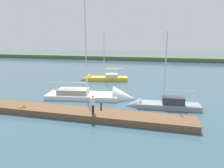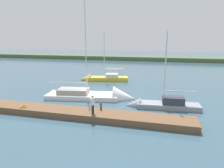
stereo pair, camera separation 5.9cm
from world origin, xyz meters
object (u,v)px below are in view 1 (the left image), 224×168
(sailboat_far_left, at_px, (100,97))
(person_on_dock, at_px, (93,103))
(life_ring_buoy, at_px, (24,107))
(mooring_post_near, at_px, (101,106))
(sailboat_mid_channel, at_px, (159,106))
(sailboat_far_right, at_px, (101,79))

(sailboat_far_left, xyz_separation_m, person_on_dock, (-1.29, 6.01, 1.29))
(life_ring_buoy, relative_size, person_on_dock, 0.41)
(sailboat_far_left, bearing_deg, mooring_post_near, -80.03)
(life_ring_buoy, bearing_deg, sailboat_mid_channel, -159.35)
(sailboat_far_right, xyz_separation_m, sailboat_mid_channel, (-9.52, 11.28, -0.05))
(life_ring_buoy, height_order, person_on_dock, person_on_dock)
(life_ring_buoy, relative_size, sailboat_far_left, 0.06)
(sailboat_far_right, relative_size, sailboat_mid_channel, 1.05)
(sailboat_mid_channel, bearing_deg, person_on_dock, 36.58)
(mooring_post_near, distance_m, sailboat_far_left, 5.11)
(sailboat_mid_channel, bearing_deg, sailboat_far_right, -54.12)
(mooring_post_near, relative_size, sailboat_far_left, 0.06)
(sailboat_far_right, xyz_separation_m, sailboat_far_left, (-3.01, 9.78, -0.05))
(life_ring_buoy, distance_m, sailboat_far_right, 15.94)
(life_ring_buoy, height_order, sailboat_far_left, sailboat_far_left)
(person_on_dock, bearing_deg, life_ring_buoy, 2.27)
(sailboat_far_left, xyz_separation_m, sailboat_mid_channel, (-6.51, 1.50, 0.01))
(life_ring_buoy, xyz_separation_m, person_on_dock, (-6.69, 0.03, 0.86))
(mooring_post_near, xyz_separation_m, person_on_dock, (0.32, 1.21, 0.58))
(person_on_dock, bearing_deg, sailboat_far_right, -72.27)
(life_ring_buoy, distance_m, sailboat_far_left, 8.07)
(mooring_post_near, height_order, sailboat_far_right, sailboat_far_right)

